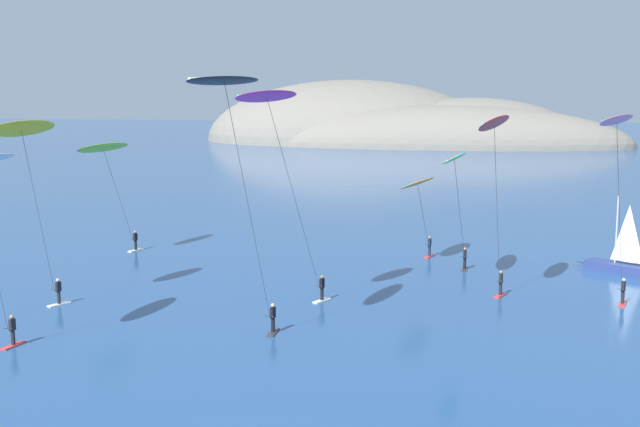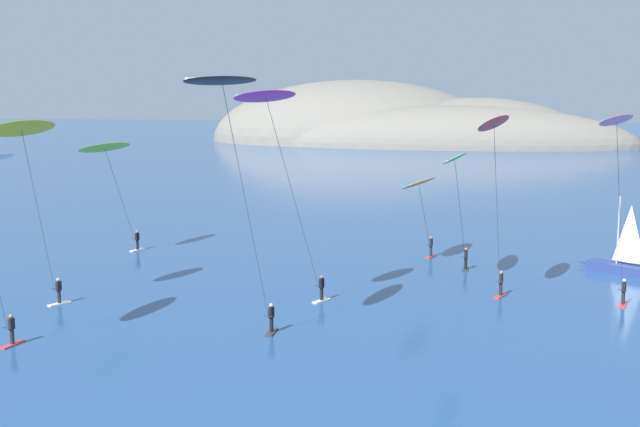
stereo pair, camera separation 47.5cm
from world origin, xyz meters
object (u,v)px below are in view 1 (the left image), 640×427
object	(u,v)px
kitesurfer_red	(495,136)
kitesurfer_lime	(106,156)
kitesurfer_green	(455,167)
kitesurfer_black	(229,101)
kitesurfer_magenta	(272,113)
kitesurfer_yellow	(24,142)
kitesurfer_pink	(617,137)
kitesurfer_orange	(418,187)
sailboat_near	(615,263)

from	to	relation	value
kitesurfer_red	kitesurfer_lime	bearing A→B (deg)	160.94
kitesurfer_green	kitesurfer_lime	bearing A→B (deg)	169.21
kitesurfer_black	kitesurfer_green	xyz separation A→B (m)	(11.21, 16.39, -4.61)
kitesurfer_green	kitesurfer_magenta	bearing A→B (deg)	-136.89
kitesurfer_magenta	kitesurfer_lime	size ratio (longest dim) A/B	1.45
kitesurfer_yellow	kitesurfer_magenta	size ratio (longest dim) A/B	0.87
kitesurfer_yellow	kitesurfer_red	bearing A→B (deg)	11.52
kitesurfer_lime	kitesurfer_yellow	bearing A→B (deg)	-83.15
kitesurfer_black	kitesurfer_red	bearing A→B (deg)	40.33
kitesurfer_yellow	kitesurfer_magenta	bearing A→B (deg)	2.90
kitesurfer_red	kitesurfer_yellow	distance (m)	28.05
kitesurfer_green	kitesurfer_magenta	distance (m)	14.89
kitesurfer_pink	kitesurfer_lime	xyz separation A→B (m)	(-36.24, 11.38, -2.54)
kitesurfer_black	kitesurfer_yellow	bearing A→B (deg)	157.49
kitesurfer_orange	sailboat_near	bearing A→B (deg)	-2.06
kitesurfer_green	kitesurfer_orange	distance (m)	7.59
kitesurfer_orange	kitesurfer_magenta	world-z (taller)	kitesurfer_magenta
kitesurfer_black	kitesurfer_lime	xyz separation A→B (m)	(-15.93, 21.57, -4.67)
sailboat_near	kitesurfer_magenta	size ratio (longest dim) A/B	0.42
sailboat_near	kitesurfer_green	distance (m)	15.49
kitesurfer_yellow	kitesurfer_green	xyz separation A→B (m)	(25.25, 10.57, -2.10)
sailboat_near	kitesurfer_orange	size ratio (longest dim) A/B	0.82
kitesurfer_pink	kitesurfer_green	xyz separation A→B (m)	(-9.10, 6.21, -2.47)
kitesurfer_green	kitesurfer_orange	xyz separation A→B (m)	(-2.64, 6.74, -2.28)
kitesurfer_yellow	kitesurfer_black	xyz separation A→B (m)	(14.04, -5.82, 2.51)
sailboat_near	kitesurfer_green	xyz separation A→B (m)	(-11.96, -6.21, 7.64)
kitesurfer_pink	kitesurfer_orange	distance (m)	18.11
kitesurfer_green	kitesurfer_orange	world-z (taller)	kitesurfer_green
kitesurfer_green	kitesurfer_orange	bearing A→B (deg)	111.41
kitesurfer_pink	kitesurfer_yellow	world-z (taller)	kitesurfer_pink
kitesurfer_red	kitesurfer_lime	distance (m)	31.18
kitesurfer_magenta	kitesurfer_lime	xyz separation A→B (m)	(-16.64, 15.00, -3.93)
kitesurfer_black	kitesurfer_orange	world-z (taller)	kitesurfer_black
kitesurfer_lime	kitesurfer_green	bearing A→B (deg)	-10.79
kitesurfer_lime	kitesurfer_orange	bearing A→B (deg)	3.66
sailboat_near	kitesurfer_pink	bearing A→B (deg)	-102.96
sailboat_near	kitesurfer_yellow	distance (m)	41.96
kitesurfer_pink	kitesurfer_green	distance (m)	11.29
kitesurfer_black	kitesurfer_lime	bearing A→B (deg)	126.45
kitesurfer_orange	kitesurfer_lime	size ratio (longest dim) A/B	0.74
kitesurfer_green	kitesurfer_pink	bearing A→B (deg)	-34.32
sailboat_near	kitesurfer_yellow	world-z (taller)	kitesurfer_yellow
kitesurfer_yellow	kitesurfer_green	world-z (taller)	kitesurfer_yellow
kitesurfer_pink	kitesurfer_lime	distance (m)	38.07
kitesurfer_red	kitesurfer_lime	size ratio (longest dim) A/B	1.29
kitesurfer_pink	kitesurfer_green	size ratio (longest dim) A/B	1.28
kitesurfer_orange	kitesurfer_pink	bearing A→B (deg)	-47.81
kitesurfer_black	kitesurfer_lime	distance (m)	27.22
kitesurfer_pink	kitesurfer_red	world-z (taller)	kitesurfer_pink
kitesurfer_black	kitesurfer_orange	bearing A→B (deg)	69.68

